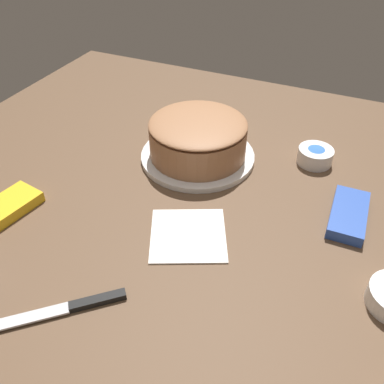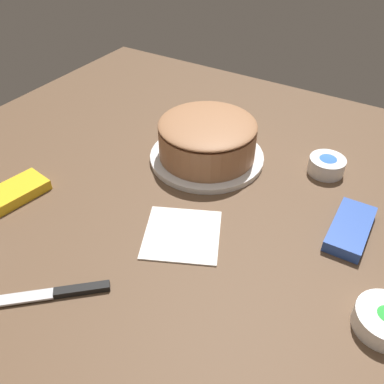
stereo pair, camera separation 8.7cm
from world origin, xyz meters
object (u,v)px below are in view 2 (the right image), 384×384
at_px(frosted_cake, 207,141).
at_px(candy_box_lower, 350,228).
at_px(spreading_knife, 54,293).
at_px(paper_napkin, 183,233).
at_px(candy_box_upper, 16,192).
at_px(sprinkle_bowl_blue, 327,165).

xyz_separation_m(frosted_cake, candy_box_lower, (-0.08, -0.38, -0.04)).
relative_size(spreading_knife, candy_box_lower, 1.23).
xyz_separation_m(candy_box_lower, paper_napkin, (-0.18, 0.29, -0.01)).
bearing_deg(candy_box_lower, candy_box_upper, 110.97).
xyz_separation_m(sprinkle_bowl_blue, candy_box_upper, (-0.45, 0.56, -0.01)).
height_order(frosted_cake, paper_napkin, frosted_cake).
bearing_deg(sprinkle_bowl_blue, frosted_cake, 110.34).
relative_size(frosted_cake, paper_napkin, 1.89).
bearing_deg(spreading_knife, candy_box_upper, 61.00).
distance_m(spreading_knife, candy_box_lower, 0.58).
height_order(candy_box_upper, paper_napkin, candy_box_upper).
xyz_separation_m(frosted_cake, sprinkle_bowl_blue, (0.10, -0.27, -0.03)).
relative_size(frosted_cake, candy_box_lower, 1.85).
bearing_deg(candy_box_lower, sprinkle_bowl_blue, 29.44).
height_order(spreading_knife, candy_box_lower, candy_box_lower).
distance_m(spreading_knife, sprinkle_bowl_blue, 0.67).
height_order(spreading_knife, paper_napkin, spreading_knife).
xyz_separation_m(sprinkle_bowl_blue, paper_napkin, (-0.36, 0.18, -0.02)).
bearing_deg(candy_box_lower, paper_napkin, 121.00).
bearing_deg(frosted_cake, paper_napkin, -160.37).
xyz_separation_m(spreading_knife, candy_box_upper, (0.15, 0.27, 0.01)).
relative_size(sprinkle_bowl_blue, candy_box_upper, 0.64).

